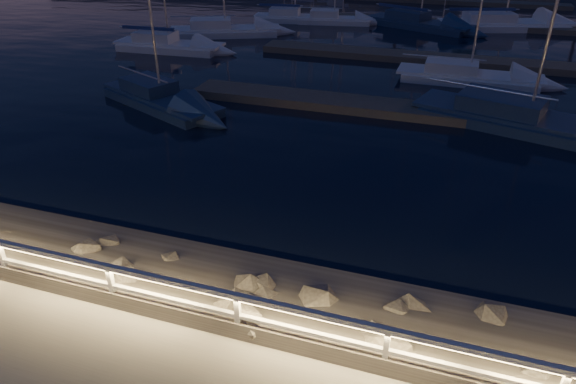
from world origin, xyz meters
name	(u,v)px	position (x,y,z in m)	size (l,w,h in m)	color
ground	(333,357)	(0.00, 0.00, 0.00)	(400.00, 400.00, 0.00)	gray
harbor_water	(439,49)	(0.00, 31.22, -0.97)	(400.00, 440.00, 0.60)	black
guard_rail	(331,327)	(-0.07, 0.00, 0.77)	(44.11, 0.12, 1.06)	white
riprap	(553,362)	(4.18, 1.47, -0.21)	(23.10, 2.76, 1.33)	slate
floating_docks	(441,37)	(0.00, 32.50, -0.40)	(22.00, 36.00, 0.40)	#615950
sailboat_a	(166,44)	(-17.26, 23.29, -0.15)	(7.47, 2.62, 12.60)	silver
sailboat_b	(159,97)	(-12.00, 13.50, -0.18)	(7.47, 4.89, 12.46)	navy
sailboat_c	(465,75)	(1.94, 22.14, -0.19)	(7.69, 2.42, 12.98)	silver
sailboat_d	(523,118)	(4.47, 15.89, -0.14)	(9.97, 5.32, 16.25)	navy
sailboat_e	(332,19)	(-9.03, 36.00, -0.19)	(6.55, 2.97, 10.85)	silver
sailboat_i	(293,17)	(-12.36, 35.68, -0.17)	(6.99, 2.98, 11.61)	silver
sailboat_j	(222,29)	(-15.72, 28.84, -0.14)	(8.36, 5.46, 13.93)	silver
sailboat_k	(417,22)	(-2.13, 36.48, -0.15)	(8.95, 5.76, 14.84)	navy
sailboat_l	(501,23)	(4.21, 37.99, -0.13)	(10.41, 5.85, 16.99)	silver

